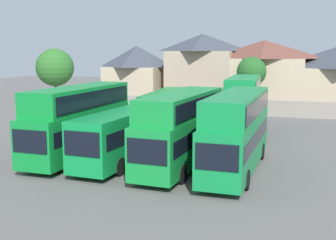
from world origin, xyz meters
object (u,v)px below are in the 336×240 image
object	(u,v)px
bus_2	(127,132)
tree_left_of_lot	(251,72)
bus_5	(166,107)
bus_6	(203,108)
bus_3	(182,126)
bus_4	(237,127)
tree_right_of_lot	(55,68)
house_terrace_left	(137,74)
house_terrace_right	(264,73)
bus_7	(243,101)
house_terrace_centre	(202,69)
bus_1	(79,118)

from	to	relation	value
bus_2	tree_left_of_lot	distance (m)	26.66
bus_5	bus_6	world-z (taller)	bus_5
bus_3	bus_2	bearing A→B (deg)	-93.28
bus_4	bus_5	world-z (taller)	bus_4
tree_right_of_lot	house_terrace_left	bearing A→B (deg)	60.46
bus_4	house_terrace_right	size ratio (longest dim) A/B	1.06
tree_left_of_lot	tree_right_of_lot	world-z (taller)	tree_right_of_lot
bus_4	tree_right_of_lot	distance (m)	32.97
bus_7	bus_5	bearing A→B (deg)	-92.97
tree_left_of_lot	bus_4	bearing A→B (deg)	-85.08
house_terrace_centre	bus_6	bearing A→B (deg)	-76.85
bus_7	house_terrace_centre	xyz separation A→B (m)	(-8.17, 18.85, 2.11)
house_terrace_centre	bus_7	bearing A→B (deg)	-66.55
bus_1	tree_right_of_lot	size ratio (longest dim) A/B	1.44
house_terrace_left	house_terrace_centre	bearing A→B (deg)	3.23
bus_5	tree_right_of_lot	xyz separation A→B (m)	(-16.54, 7.14, 3.34)
bus_3	tree_left_of_lot	distance (m)	26.60
bus_1	tree_right_of_lot	bearing A→B (deg)	-143.34
bus_1	bus_7	bearing A→B (deg)	146.42
bus_1	bus_5	bearing A→B (deg)	173.05
bus_7	house_terrace_right	bearing A→B (deg)	176.24
bus_7	bus_4	bearing A→B (deg)	2.94
bus_5	bus_3	bearing A→B (deg)	17.29
bus_1	bus_4	size ratio (longest dim) A/B	0.97
tree_right_of_lot	tree_left_of_lot	bearing A→B (deg)	13.34
bus_2	tree_right_of_lot	size ratio (longest dim) A/B	1.48
bus_6	bus_7	distance (m)	3.97
tree_right_of_lot	bus_3	bearing A→B (deg)	-43.63
bus_5	house_terrace_left	world-z (taller)	house_terrace_left
house_terrace_right	bus_2	bearing A→B (deg)	-100.82
house_terrace_right	house_terrace_left	bearing A→B (deg)	179.13
bus_5	house_terrace_right	size ratio (longest dim) A/B	1.08
bus_1	bus_6	world-z (taller)	bus_1
bus_2	bus_5	world-z (taller)	bus_5
house_terrace_left	bus_5	bearing A→B (deg)	-60.93
bus_2	bus_7	size ratio (longest dim) A/B	1.10
bus_2	bus_4	size ratio (longest dim) A/B	1.00
house_terrace_left	bus_2	bearing A→B (deg)	-69.61
bus_6	house_terrace_centre	world-z (taller)	house_terrace_centre
tree_right_of_lot	bus_1	bearing A→B (deg)	-54.63
bus_1	bus_2	distance (m)	3.62
bus_2	house_terrace_left	world-z (taller)	house_terrace_left
bus_6	bus_4	bearing A→B (deg)	25.58
bus_4	tree_right_of_lot	world-z (taller)	tree_right_of_lot
bus_4	bus_7	world-z (taller)	bus_7
bus_3	tree_right_of_lot	size ratio (longest dim) A/B	1.42
bus_5	bus_6	size ratio (longest dim) A/B	1.09
bus_3	bus_5	xyz separation A→B (m)	(-5.46, 13.84, -0.69)
bus_5	tree_right_of_lot	bearing A→B (deg)	-117.62
bus_4	bus_5	bearing A→B (deg)	-145.65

